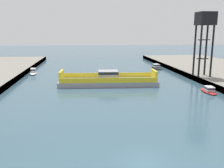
{
  "coord_description": "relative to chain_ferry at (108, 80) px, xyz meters",
  "views": [
    {
      "loc": [
        -5.42,
        -20.24,
        12.04
      ],
      "look_at": [
        0.0,
        26.27,
        2.0
      ],
      "focal_mm": 39.34,
      "sensor_mm": 36.0,
      "label": 1
    }
  ],
  "objects": [
    {
      "name": "moored_boat_near_left",
      "position": [
        18.45,
        23.22,
        -0.46
      ],
      "size": [
        3.1,
        7.47,
        1.47
      ],
      "color": "black",
      "rests_on": "ground"
    },
    {
      "name": "crane_tower",
      "position": [
        23.22,
        1.32,
        12.65
      ],
      "size": [
        3.86,
        3.86,
        15.24
      ],
      "color": "black",
      "rests_on": "quay_right"
    },
    {
      "name": "moored_boat_near_right",
      "position": [
        19.43,
        -9.75,
        -0.54
      ],
      "size": [
        2.54,
        6.17,
        1.27
      ],
      "color": "red",
      "rests_on": "ground"
    },
    {
      "name": "moored_boat_mid_left",
      "position": [
        -20.07,
        16.79,
        -0.39
      ],
      "size": [
        2.55,
        5.67,
        1.65
      ],
      "color": "white",
      "rests_on": "ground"
    },
    {
      "name": "ground_plane",
      "position": [
        -0.13,
        -35.02,
        -1.01
      ],
      "size": [
        400.0,
        400.0,
        0.0
      ],
      "primitive_type": "plane",
      "color": "#385666"
    },
    {
      "name": "chain_ferry",
      "position": [
        0.0,
        0.0,
        0.0
      ],
      "size": [
        22.73,
        8.19,
        3.3
      ],
      "color": "#939399",
      "rests_on": "ground"
    }
  ]
}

